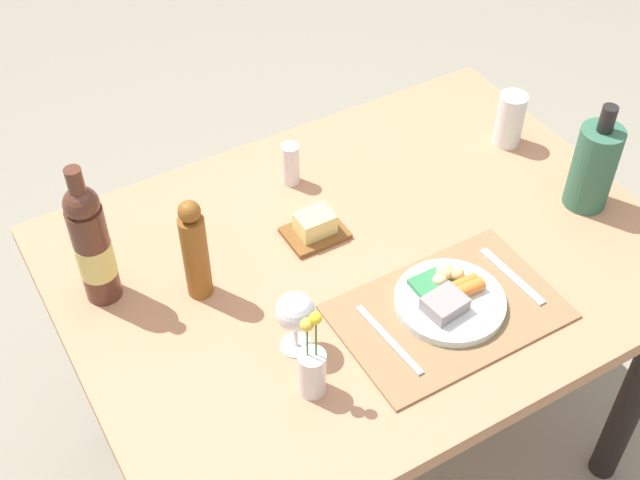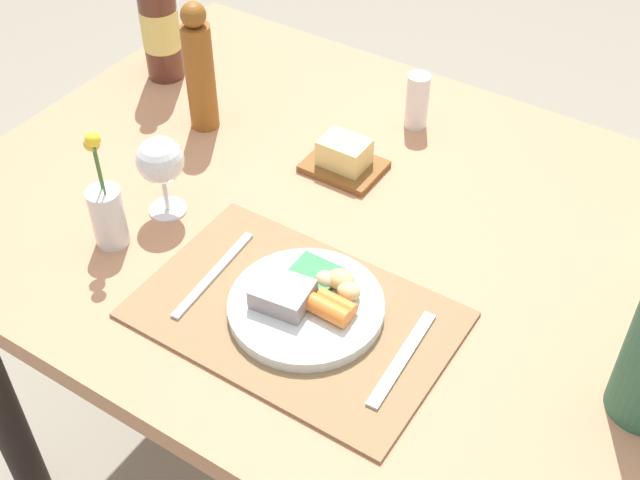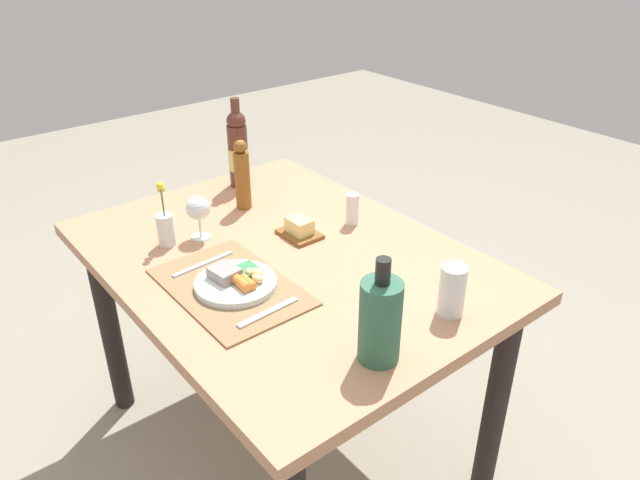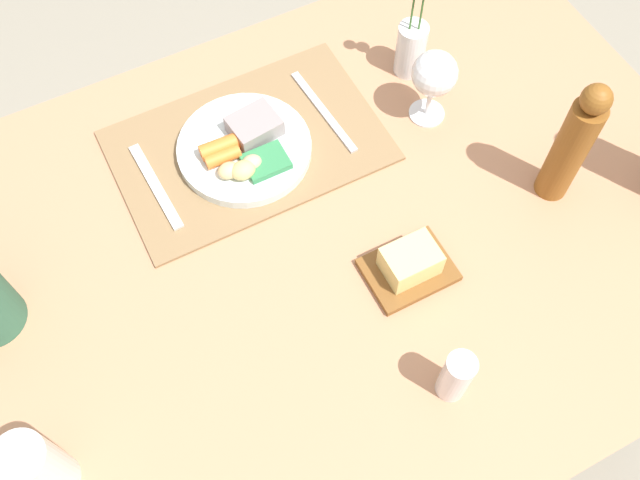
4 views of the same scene
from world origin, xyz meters
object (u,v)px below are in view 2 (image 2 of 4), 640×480
Objects in this scene: fork at (214,274)px; wine_glass at (160,162)px; dinner_plate at (307,302)px; wine_bottle at (158,10)px; dining_table at (341,266)px; knife at (402,358)px; flower_vase at (107,211)px; salt_shaker at (417,101)px; pepper_mill at (199,69)px; butter_dish at (344,158)px.

fork is 0.20m from wine_glass.
wine_bottle reaches higher than dinner_plate.
dining_table is 5.69× the size of dinner_plate.
wine_bottle reaches higher than wine_glass.
knife is (0.22, -0.21, 0.12)m from dining_table.
flower_vase reaches higher than fork.
fork and knife have the same top height.
dining_table is 6.40× the size of fork.
flower_vase is 0.49m from wine_bottle.
dining_table is 0.35m from wine_glass.
dinner_plate is 0.50m from salt_shaker.
fork is 1.09× the size of knife.
fork is at bearing 179.14° from knife.
fork is 0.41m from pepper_mill.
wine_glass reaches higher than knife.
wine_bottle is at bearing 147.05° from dinner_plate.
dining_table is 0.26m from fork.
fork is at bearing 6.59° from flower_vase.
pepper_mill is (-0.26, 0.30, 0.11)m from fork.
salt_shaker is 0.39m from pepper_mill.
salt_shaker is 0.80× the size of butter_dish.
flower_vase reaches higher than wine_glass.
dinner_plate is at bearing -32.95° from wine_bottle.
pepper_mill is at bearing -175.04° from butter_dish.
butter_dish is (-0.04, -0.18, -0.03)m from salt_shaker.
wine_bottle is at bearing 171.51° from butter_dish.
fork is 1.90× the size of salt_shaker.
dinner_plate is 0.16m from fork.
wine_glass is at bearing -150.89° from dining_table.
salt_shaker reaches higher than dining_table.
flower_vase is 0.64× the size of wine_bottle.
dinner_plate is 0.33m from wine_glass.
dinner_plate is 0.92× the size of pepper_mill.
wine_bottle is (-0.58, 0.38, 0.12)m from dinner_plate.
wine_glass is (-0.25, -0.14, 0.21)m from dining_table.
wine_glass is at bearing -65.95° from pepper_mill.
wine_glass is at bearing -117.66° from salt_shaker.
fork is at bearing -94.43° from butter_dish.
flower_vase is (-0.27, -0.24, 0.17)m from dining_table.
knife is (0.31, 0.01, 0.00)m from fork.
wine_bottle reaches higher than knife.
flower_vase is at bearing -115.03° from salt_shaker.
wine_bottle reaches higher than flower_vase.
salt_shaker is 0.52m from wine_bottle.
dining_table is 0.33m from salt_shaker.
knife is at bearing -47.89° from butter_dish.
wine_glass is (-0.22, -0.43, 0.05)m from salt_shaker.
flower_vase is at bearing -173.50° from dinner_plate.
salt_shaker reaches higher than knife.
wine_glass is at bearing -126.73° from butter_dish.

